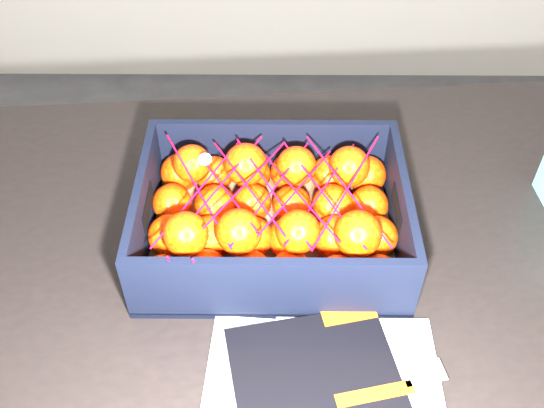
{
  "coord_description": "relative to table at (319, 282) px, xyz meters",
  "views": [
    {
      "loc": [
        -0.1,
        -0.48,
        1.48
      ],
      "look_at": [
        -0.1,
        0.14,
        0.86
      ],
      "focal_mm": 41.09,
      "sensor_mm": 36.0,
      "label": 1
    }
  ],
  "objects": [
    {
      "name": "produce_crate",
      "position": [
        -0.08,
        0.01,
        0.14
      ],
      "size": [
        0.39,
        0.3,
        0.12
      ],
      "color": "brown",
      "rests_on": "table"
    },
    {
      "name": "clementine_heap",
      "position": [
        -0.08,
        0.01,
        0.16
      ],
      "size": [
        0.37,
        0.28,
        0.12
      ],
      "color": "#F43505",
      "rests_on": "produce_crate"
    },
    {
      "name": "mesh_net",
      "position": [
        -0.09,
        -0.0,
        0.21
      ],
      "size": [
        0.32,
        0.26,
        0.09
      ],
      "color": "red",
      "rests_on": "clementine_heap"
    },
    {
      "name": "table",
      "position": [
        0.0,
        0.0,
        0.0
      ],
      "size": [
        1.26,
        0.9,
        0.75
      ],
      "color": "black",
      "rests_on": "ground"
    }
  ]
}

